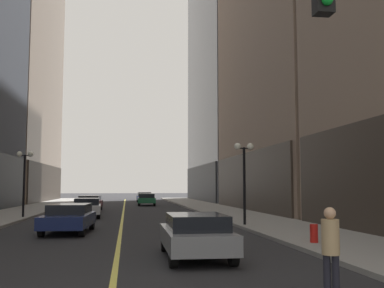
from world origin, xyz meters
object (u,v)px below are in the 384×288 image
at_px(pedestrian_in_tan_trench, 331,246).
at_px(street_lamp_right_mid, 244,165).
at_px(car_maroon, 90,203).
at_px(car_silver, 87,207).
at_px(car_grey, 196,234).
at_px(car_blue, 144,197).
at_px(street_lamp_left_far, 24,169).
at_px(car_navy, 69,217).
at_px(fire_hydrant_right, 314,235).
at_px(car_green, 147,199).

xyz_separation_m(pedestrian_in_tan_trench, street_lamp_right_mid, (2.26, 15.17, 2.23)).
height_order(car_maroon, pedestrian_in_tan_trench, pedestrian_in_tan_trench).
bearing_deg(car_maroon, street_lamp_right_mid, -61.60).
relative_size(car_silver, pedestrian_in_tan_trench, 2.39).
height_order(pedestrian_in_tan_trench, street_lamp_right_mid, street_lamp_right_mid).
bearing_deg(car_grey, car_blue, 89.74).
xyz_separation_m(car_grey, street_lamp_right_mid, (4.06, 9.84, 2.54)).
distance_m(car_silver, street_lamp_left_far, 4.82).
bearing_deg(street_lamp_left_far, car_navy, -66.56).
bearing_deg(street_lamp_left_far, street_lamp_right_mid, -31.03).
bearing_deg(car_navy, pedestrian_in_tan_trench, -64.36).
height_order(car_navy, pedestrian_in_tan_trench, pedestrian_in_tan_trench).
distance_m(pedestrian_in_tan_trench, fire_hydrant_right, 7.87).
relative_size(car_green, car_blue, 0.96).
distance_m(car_maroon, car_blue, 21.46).
relative_size(street_lamp_left_far, street_lamp_right_mid, 1.00).
height_order(car_grey, pedestrian_in_tan_trench, pedestrian_in_tan_trench).
bearing_deg(pedestrian_in_tan_trench, fire_hydrant_right, 69.42).
relative_size(car_silver, car_green, 1.00).
bearing_deg(car_grey, car_navy, 119.75).
relative_size(car_silver, car_blue, 0.96).
bearing_deg(car_maroon, street_lamp_left_far, -110.21).
height_order(car_navy, street_lamp_left_far, street_lamp_left_far).
bearing_deg(car_green, car_navy, -99.37).
bearing_deg(car_grey, car_silver, 104.42).
bearing_deg(car_green, car_blue, 89.46).
bearing_deg(street_lamp_left_far, car_green, 65.94).
height_order(car_grey, car_green, same).
distance_m(car_silver, fire_hydrant_right, 18.97).
bearing_deg(car_maroon, car_navy, -88.34).
bearing_deg(street_lamp_right_mid, street_lamp_left_far, 148.97).
height_order(car_grey, fire_hydrant_right, car_grey).
relative_size(car_maroon, car_green, 1.14).
distance_m(car_navy, street_lamp_left_far, 10.48).
height_order(car_green, street_lamp_right_mid, street_lamp_right_mid).
xyz_separation_m(car_grey, car_maroon, (-5.24, 27.04, 0.00)).
distance_m(car_grey, car_green, 37.38).
height_order(car_grey, street_lamp_right_mid, street_lamp_right_mid).
height_order(car_maroon, car_green, same).
relative_size(pedestrian_in_tan_trench, fire_hydrant_right, 2.19).
relative_size(car_navy, street_lamp_left_far, 1.09).
bearing_deg(pedestrian_in_tan_trench, street_lamp_right_mid, 81.54).
bearing_deg(street_lamp_right_mid, pedestrian_in_tan_trench, -98.46).
height_order(street_lamp_right_mid, fire_hydrant_right, street_lamp_right_mid).
distance_m(car_navy, car_green, 29.57).
bearing_deg(street_lamp_left_far, car_blue, 73.51).
distance_m(car_blue, fire_hydrant_right, 45.99).
height_order(car_silver, pedestrian_in_tan_trench, pedestrian_in_tan_trench).
bearing_deg(pedestrian_in_tan_trench, car_navy, 115.64).
xyz_separation_m(car_navy, car_maroon, (-0.55, 18.83, -0.00)).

